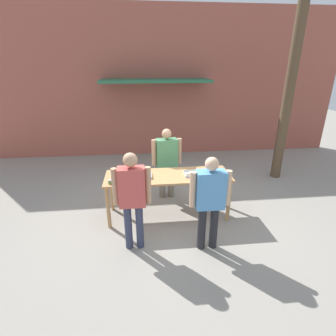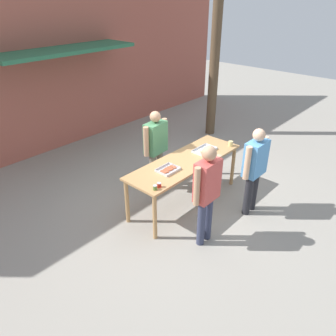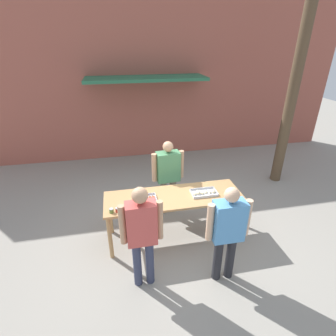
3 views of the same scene
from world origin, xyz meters
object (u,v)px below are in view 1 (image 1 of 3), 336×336
Objects in this scene: food_tray_sausages at (142,176)px; person_customer_with_cup at (210,197)px; person_server_behind_table at (167,158)px; food_tray_buns at (196,174)px; utility_pole at (299,31)px; condiment_jar_mustard at (110,182)px; condiment_jar_ketchup at (115,182)px; person_customer_holding_hotdog at (132,194)px; beer_cup at (226,176)px.

food_tray_sausages is 1.47m from person_customer_with_cup.
food_tray_buns is at bearing -64.24° from person_server_behind_table.
food_tray_buns is at bearing -147.43° from utility_pole.
condiment_jar_mustard is 1.80m from person_customer_with_cup.
condiment_jar_ketchup is at bearing -27.37° from person_customer_with_cup.
utility_pole reaches higher than person_customer_holding_hotdog.
food_tray_buns is at bearing 9.40° from condiment_jar_ketchup.
person_server_behind_table reaches higher than condiment_jar_ketchup.
condiment_jar_ketchup is 0.75m from person_customer_holding_hotdog.
beer_cup is at bearing -51.25° from person_server_behind_table.
beer_cup is 3.83m from utility_pole.
person_customer_with_cup is (-0.52, -0.81, 0.02)m from beer_cup.
person_customer_holding_hotdog is (0.31, -0.67, 0.08)m from condiment_jar_ketchup.
person_customer_with_cup is at bearing -26.35° from condiment_jar_mustard.
condiment_jar_mustard is 0.79m from person_customer_holding_hotdog.
person_customer_holding_hotdog reaches higher than food_tray_buns.
person_customer_holding_hotdog is at bearing -5.68° from person_customer_with_cup.
condiment_jar_mustard is 1.00× the size of condiment_jar_ketchup.
person_customer_with_cup is at bearing 173.48° from person_customer_holding_hotdog.
utility_pole reaches higher than person_customer_with_cup.
condiment_jar_mustard is at bearing -171.00° from food_tray_buns.
food_tray_sausages is 4.77m from utility_pole.
condiment_jar_ketchup is (-1.51, -0.25, 0.02)m from food_tray_buns.
utility_pole is (3.07, 0.84, 2.60)m from person_server_behind_table.
food_tray_sausages is 0.22× the size of person_customer_with_cup.
food_tray_sausages is 4.76× the size of condiment_jar_mustard.
condiment_jar_mustard is 1.55m from person_server_behind_table.
utility_pole is (2.06, 1.90, 2.61)m from beer_cup.
person_customer_holding_hotdog is at bearing -58.43° from condiment_jar_mustard.
person_server_behind_table is at bearing -164.63° from utility_pole.
food_tray_sausages is at bearing -155.41° from utility_pole.
person_customer_with_cup is at bearing -133.67° from utility_pole.
utility_pole is at bearing 42.61° from beer_cup.
condiment_jar_ketchup is 0.01× the size of utility_pole.
beer_cup is 0.96m from person_customer_with_cup.
food_tray_sausages is 0.94m from person_customer_holding_hotdog.
food_tray_buns is 4.05m from utility_pole.
condiment_jar_mustard is (-1.61, -0.25, 0.02)m from food_tray_buns.
condiment_jar_ketchup is 0.05× the size of person_customer_with_cup.
person_customer_with_cup is (1.52, -0.80, 0.03)m from condiment_jar_ketchup.
food_tray_buns is 0.07× the size of utility_pole.
food_tray_sausages is 1.57m from beer_cup.
utility_pole is at bearing 10.48° from person_server_behind_table.
food_tray_buns is 6.05× the size of condiment_jar_mustard.
beer_cup is 0.01× the size of utility_pole.
condiment_jar_mustard is at bearing -155.54° from utility_pole.
person_customer_with_cup reaches higher than person_server_behind_table.
food_tray_buns is 1.53m from condiment_jar_ketchup.
food_tray_sausages is at bearing -100.77° from person_customer_holding_hotdog.
person_customer_holding_hotdog reaches higher than condiment_jar_ketchup.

